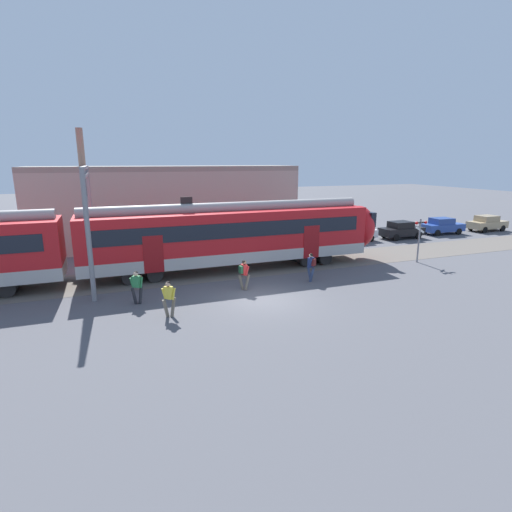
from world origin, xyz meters
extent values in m
plane|color=#515156|center=(0.00, 0.00, 0.00)|extent=(160.00, 160.00, 0.00)
cube|color=#605951|center=(-10.83, 6.04, 0.01)|extent=(80.00, 4.40, 0.01)
cube|color=#B7B2AD|center=(0.17, 6.04, 1.05)|extent=(18.00, 3.06, 0.70)
cube|color=red|center=(0.17, 6.04, 2.60)|extent=(18.00, 3.00, 2.40)
cube|color=black|center=(0.17, 4.52, 2.80)|extent=(16.56, 0.03, 0.90)
cube|color=maroon|center=(5.12, 4.52, 1.75)|extent=(1.10, 0.04, 2.10)
cube|color=maroon|center=(-4.78, 4.52, 1.75)|extent=(1.10, 0.04, 2.10)
cylinder|color=#9C9793|center=(0.17, 6.04, 3.98)|extent=(17.64, 0.70, 0.70)
cube|color=black|center=(-2.53, 6.04, 4.53)|extent=(0.70, 0.12, 0.40)
cylinder|color=black|center=(6.45, 6.04, 0.45)|extent=(0.90, 2.40, 0.90)
cylinder|color=black|center=(5.05, 6.04, 0.45)|extent=(0.90, 2.40, 0.90)
cylinder|color=black|center=(-4.71, 6.04, 0.45)|extent=(0.90, 2.40, 0.90)
cylinder|color=black|center=(-6.11, 6.04, 0.45)|extent=(0.90, 2.40, 0.90)
ellipsoid|color=red|center=(9.72, 6.04, 2.25)|extent=(1.80, 2.85, 2.95)
cube|color=black|center=(10.07, 6.04, 2.85)|extent=(0.40, 2.40, 1.00)
cylinder|color=black|center=(-12.15, 6.04, 0.45)|extent=(0.90, 2.40, 0.90)
cylinder|color=#28282D|center=(-6.11, 1.54, 0.43)|extent=(0.33, 0.37, 0.87)
cylinder|color=#28282D|center=(-5.80, 1.66, 0.43)|extent=(0.33, 0.37, 0.87)
cube|color=#2D7F47|center=(-5.95, 1.60, 1.14)|extent=(0.43, 0.41, 0.56)
cylinder|color=#2D7F47|center=(-5.73, 1.54, 1.09)|extent=(0.22, 0.25, 0.52)
cylinder|color=#2D7F47|center=(-6.18, 1.67, 1.09)|extent=(0.22, 0.25, 0.52)
sphere|color=beige|center=(-5.97, 1.59, 1.53)|extent=(0.22, 0.22, 0.22)
sphere|color=black|center=(-5.95, 1.60, 1.56)|extent=(0.20, 0.20, 0.20)
cube|color=maroon|center=(-5.85, 1.75, 1.16)|extent=(0.32, 0.30, 0.40)
cylinder|color=#6B6051|center=(-4.92, -0.65, 0.43)|extent=(0.37, 0.34, 0.87)
cylinder|color=#6B6051|center=(-4.59, -0.60, 0.43)|extent=(0.37, 0.34, 0.87)
cube|color=gold|center=(-4.75, -0.62, 1.14)|extent=(0.42, 0.43, 0.56)
cylinder|color=gold|center=(-4.55, -0.74, 1.09)|extent=(0.25, 0.23, 0.52)
cylinder|color=gold|center=(-4.96, -0.51, 1.09)|extent=(0.25, 0.23, 0.52)
sphere|color=tan|center=(-4.77, -0.64, 1.53)|extent=(0.22, 0.22, 0.22)
sphere|color=black|center=(-4.75, -0.62, 1.56)|extent=(0.20, 0.20, 0.20)
cylinder|color=#6B6051|center=(-0.23, 1.77, 0.43)|extent=(0.37, 0.21, 0.87)
cylinder|color=#6B6051|center=(-0.54, 1.89, 0.43)|extent=(0.37, 0.21, 0.87)
cube|color=red|center=(-0.38, 1.83, 1.14)|extent=(0.30, 0.40, 0.56)
cylinder|color=red|center=(-0.50, 2.03, 1.09)|extent=(0.26, 0.13, 0.52)
cylinder|color=red|center=(-0.27, 1.63, 1.09)|extent=(0.26, 0.13, 0.52)
sphere|color=#9E7051|center=(-0.36, 1.83, 1.53)|extent=(0.22, 0.22, 0.22)
sphere|color=black|center=(-0.38, 1.83, 1.56)|extent=(0.20, 0.20, 0.20)
cube|color=#235633|center=(-0.56, 1.80, 1.16)|extent=(0.21, 0.30, 0.40)
cylinder|color=navy|center=(3.74, 2.13, 0.43)|extent=(0.30, 0.38, 0.87)
cylinder|color=navy|center=(3.72, 1.80, 0.43)|extent=(0.30, 0.38, 0.87)
cube|color=navy|center=(3.73, 1.96, 1.14)|extent=(0.43, 0.39, 0.56)
cylinder|color=navy|center=(3.58, 1.78, 1.09)|extent=(0.20, 0.26, 0.52)
cylinder|color=navy|center=(3.88, 2.14, 1.09)|extent=(0.20, 0.26, 0.52)
sphere|color=beige|center=(3.72, 1.98, 1.53)|extent=(0.22, 0.22, 0.22)
sphere|color=black|center=(3.73, 1.96, 1.56)|extent=(0.20, 0.20, 0.20)
cube|color=maroon|center=(3.82, 1.81, 1.16)|extent=(0.32, 0.28, 0.40)
cube|color=silver|center=(12.89, 11.17, 0.64)|extent=(4.09, 1.87, 0.68)
cube|color=silver|center=(12.74, 11.16, 1.26)|extent=(1.98, 1.55, 0.56)
cube|color=black|center=(13.69, 11.22, 1.22)|extent=(0.20, 1.37, 0.48)
cylinder|color=black|center=(14.08, 12.02, 0.30)|extent=(0.61, 0.24, 0.60)
cylinder|color=black|center=(14.17, 10.47, 0.30)|extent=(0.61, 0.24, 0.60)
cylinder|color=black|center=(11.61, 11.88, 0.30)|extent=(0.61, 0.24, 0.60)
cylinder|color=black|center=(11.70, 10.32, 0.30)|extent=(0.61, 0.24, 0.60)
cube|color=black|center=(17.64, 10.76, 0.64)|extent=(4.03, 1.72, 0.68)
cube|color=black|center=(17.49, 10.76, 1.26)|extent=(1.93, 1.48, 0.56)
cube|color=black|center=(18.44, 10.78, 1.22)|extent=(0.15, 1.37, 0.48)
cylinder|color=black|center=(18.87, 11.56, 0.30)|extent=(0.60, 0.21, 0.60)
cylinder|color=black|center=(18.90, 10.01, 0.30)|extent=(0.60, 0.21, 0.60)
cylinder|color=black|center=(16.39, 11.51, 0.30)|extent=(0.60, 0.21, 0.60)
cylinder|color=black|center=(16.42, 9.96, 0.30)|extent=(0.60, 0.21, 0.60)
cube|color=#284799|center=(22.82, 11.19, 0.64)|extent=(4.08, 1.83, 0.68)
cube|color=navy|center=(22.67, 11.20, 1.26)|extent=(1.97, 1.53, 0.56)
cube|color=black|center=(23.62, 11.15, 1.22)|extent=(0.19, 1.37, 0.48)
cylinder|color=black|center=(24.10, 11.91, 0.30)|extent=(0.61, 0.23, 0.60)
cylinder|color=black|center=(24.02, 10.35, 0.30)|extent=(0.61, 0.23, 0.60)
cylinder|color=black|center=(21.62, 12.03, 0.30)|extent=(0.61, 0.23, 0.60)
cylinder|color=black|center=(21.54, 10.47, 0.30)|extent=(0.61, 0.23, 0.60)
cube|color=tan|center=(28.32, 10.94, 0.64)|extent=(4.04, 1.74, 0.68)
cube|color=#9D8662|center=(28.17, 10.94, 1.26)|extent=(1.93, 1.49, 0.56)
cube|color=black|center=(29.12, 10.96, 1.22)|extent=(0.15, 1.37, 0.48)
cylinder|color=black|center=(29.55, 11.75, 0.30)|extent=(0.60, 0.21, 0.60)
cylinder|color=black|center=(29.58, 10.19, 0.30)|extent=(0.60, 0.21, 0.60)
cylinder|color=black|center=(27.07, 11.69, 0.30)|extent=(0.60, 0.21, 0.60)
cylinder|color=black|center=(27.10, 10.13, 0.30)|extent=(0.60, 0.21, 0.60)
cylinder|color=gray|center=(-7.95, 2.84, 3.25)|extent=(0.24, 0.24, 6.50)
cylinder|color=gray|center=(-7.95, 9.24, 3.25)|extent=(0.24, 0.24, 6.50)
cube|color=gray|center=(-7.95, 6.04, 6.45)|extent=(0.20, 6.40, 0.16)
cube|color=gray|center=(-7.95, 6.04, 6.05)|extent=(0.20, 6.40, 0.16)
cylinder|color=black|center=(-7.95, 6.04, 5.45)|extent=(0.03, 0.03, 1.00)
cylinder|color=gray|center=(12.77, 3.36, 1.50)|extent=(0.11, 0.11, 3.00)
cube|color=black|center=(12.77, 3.36, 2.75)|extent=(0.80, 0.10, 0.10)
sphere|color=red|center=(12.39, 3.30, 2.75)|extent=(0.20, 0.20, 0.20)
sphere|color=red|center=(13.15, 3.30, 2.75)|extent=(0.20, 0.20, 0.20)
cube|color=white|center=(12.77, 3.33, 2.25)|extent=(0.72, 0.03, 0.48)
cube|color=gray|center=(-2.08, 15.89, 3.00)|extent=(21.19, 5.00, 6.00)
cube|color=gray|center=(-2.08, 15.89, 6.20)|extent=(21.19, 5.00, 0.40)
cylinder|color=#8C6656|center=(-8.43, 15.89, 7.60)|extent=(0.50, 0.50, 3.20)
camera|label=1|loc=(-7.06, -17.67, 6.81)|focal=28.00mm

